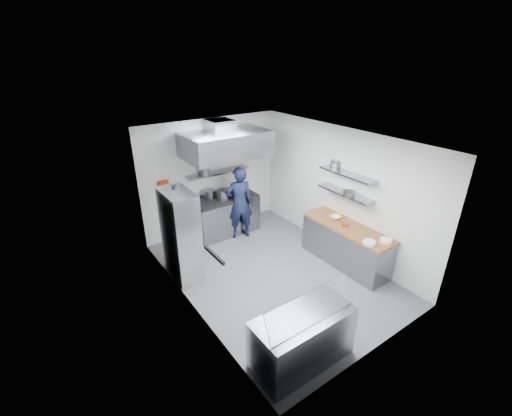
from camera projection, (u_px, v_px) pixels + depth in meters
floor at (272, 272)px, 7.13m from camera, size 5.00×5.00×0.00m
ceiling at (276, 139)px, 5.95m from camera, size 5.00×5.00×0.00m
wall_back at (212, 176)px, 8.40m from camera, size 3.60×2.80×0.02m
wall_front at (386, 276)px, 4.68m from camera, size 3.60×2.80×0.02m
wall_left at (187, 239)px, 5.60m from camera, size 2.80×5.00×0.02m
wall_right at (339, 191)px, 7.47m from camera, size 2.80×5.00×0.02m
gas_range at (225, 215)px, 8.55m from camera, size 1.60×0.80×0.90m
cooktop at (224, 198)px, 8.35m from camera, size 1.57×0.78×0.06m
stock_pot_left at (210, 194)px, 8.24m from camera, size 0.29×0.29×0.20m
stock_pot_mid at (223, 195)px, 8.14m from camera, size 0.31×0.31×0.24m
over_range_shelf at (218, 172)px, 8.28m from camera, size 1.60×0.30×0.04m
shelf_pot_a at (205, 171)px, 8.04m from camera, size 0.23×0.23×0.18m
extractor_hood at (226, 144)px, 7.64m from camera, size 1.90×1.15×0.55m
hood_duct at (220, 125)px, 7.65m from camera, size 0.55×0.55×0.24m
red_firebox at (164, 186)px, 7.69m from camera, size 0.22×0.10×0.26m
chef at (239, 203)px, 8.14m from camera, size 0.75×0.61×1.80m
wire_rack at (181, 235)px, 6.66m from camera, size 0.50×0.90×1.85m
rack_bin_a at (181, 240)px, 6.74m from camera, size 0.16×0.21×0.18m
rack_bin_b at (171, 211)px, 6.80m from camera, size 0.14×0.18×0.16m
rack_jar at (175, 190)px, 6.48m from camera, size 0.11×0.11×0.18m
knife_strip at (214, 255)px, 4.88m from camera, size 0.04×0.55×0.05m
prep_counter_base at (345, 246)px, 7.27m from camera, size 0.62×2.00×0.84m
prep_counter_top at (348, 227)px, 7.08m from camera, size 0.65×2.04×0.06m
plate_stack_a at (386, 241)px, 6.47m from camera, size 0.23×0.23×0.06m
plate_stack_b at (369, 243)px, 6.40m from camera, size 0.24×0.24×0.06m
copper_pan at (345, 224)px, 7.07m from camera, size 0.15×0.15×0.06m
squeeze_bottle at (340, 214)px, 7.39m from camera, size 0.06×0.06×0.18m
mixing_bowl at (335, 217)px, 7.38m from camera, size 0.23×0.23×0.06m
wall_shelf_lower at (345, 193)px, 7.12m from camera, size 0.30×1.30×0.04m
wall_shelf_upper at (347, 174)px, 6.95m from camera, size 0.30×1.30×0.04m
shelf_pot_c at (349, 193)px, 6.93m from camera, size 0.24×0.24×0.10m
shelf_pot_d at (336, 163)px, 7.33m from camera, size 0.25×0.25×0.14m
display_case at (302, 338)px, 4.94m from camera, size 1.50×0.70×0.85m
display_glass at (311, 308)px, 4.58m from camera, size 1.47×0.19×0.42m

